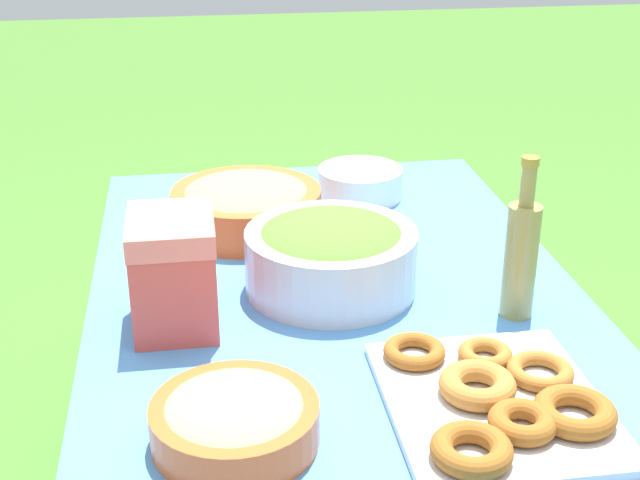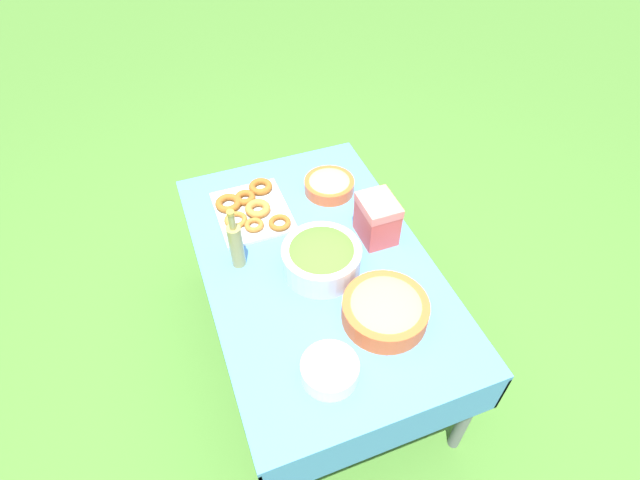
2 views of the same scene
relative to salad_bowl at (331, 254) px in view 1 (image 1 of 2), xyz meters
The scene contains 8 objects.
picnic_table 0.16m from the salad_bowl, 13.80° to the left, with size 1.49×0.93×0.68m.
salad_bowl is the anchor object (origin of this frame).
pasta_bowl 0.50m from the salad_bowl, 25.10° to the right, with size 0.24×0.24×0.08m.
donut_platter 0.48m from the salad_bowl, 22.50° to the left, with size 0.40×0.33×0.05m.
plate_stack 0.49m from the salad_bowl, 162.48° to the left, with size 0.20×0.20×0.07m.
olive_oil_bottle 0.35m from the salad_bowl, 64.46° to the left, with size 0.06×0.06×0.30m.
bread_bowl 0.35m from the salad_bowl, 156.67° to the right, with size 0.33×0.33×0.11m.
cooler_box 0.31m from the salad_bowl, 71.95° to the right, with size 0.18×0.15×0.20m.
Camera 1 is at (1.46, -0.26, 1.47)m, focal length 50.00 mm.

